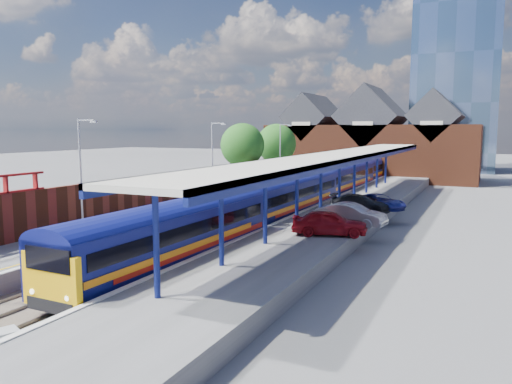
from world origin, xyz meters
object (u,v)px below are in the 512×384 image
platform_sign (237,180)px  parked_car_silver (351,215)px  parked_car_dark (360,203)px  parked_car_blue (378,202)px  lamp_post_b (82,168)px  relay_cabinet (3,346)px  train (321,184)px  lamp_post_c (214,156)px  lamp_post_d (281,149)px  parked_car_red (330,223)px

platform_sign → parked_car_silver: bearing=-34.2°
parked_car_dark → parked_car_blue: 1.89m
parked_car_dark → parked_car_silver: bearing=-171.4°
lamp_post_b → relay_cabinet: bearing=-55.2°
parked_car_silver → parked_car_dark: parked_car_silver is taller
parked_car_dark → relay_cabinet: size_ratio=4.62×
lamp_post_b → parked_car_dark: lamp_post_b is taller
train → relay_cabinet: bearing=-88.5°
lamp_post_c → parked_car_blue: size_ratio=1.55×
train → parked_car_silver: size_ratio=14.44×
lamp_post_c → relay_cabinet: bearing=-72.9°
lamp_post_d → parked_car_silver: (14.40, -22.86, -3.24)m
lamp_post_c → platform_sign: bearing=55.7°
lamp_post_d → parked_car_red: (13.95, -26.29, -3.22)m
lamp_post_c → parked_car_dark: bearing=-3.9°
parked_car_blue → lamp_post_b: bearing=163.3°
train → parked_car_red: bearing=-70.5°
parked_car_dark → relay_cabinet: parked_car_dark is taller
platform_sign → parked_car_red: 17.62m
lamp_post_d → platform_sign: bearing=-84.4°
train → lamp_post_b: (-7.86, -22.90, 2.87)m
platform_sign → parked_car_red: (12.59, -12.29, -0.92)m
lamp_post_d → parked_car_blue: size_ratio=1.55×
parked_car_blue → parked_car_red: bearing=-159.1°
parked_car_red → parked_car_silver: bearing=-22.8°
lamp_post_c → lamp_post_d: same height
parked_car_silver → relay_cabinet: parked_car_silver is taller
lamp_post_b → parked_car_red: (13.95, 5.71, -3.22)m
lamp_post_b → relay_cabinet: (8.81, -12.69, -4.49)m
lamp_post_d → platform_sign: lamp_post_d is taller
platform_sign → parked_car_blue: size_ratio=0.55×
train → parked_car_blue: size_ratio=14.56×
train → parked_car_dark: train is taller
parked_car_red → parked_car_blue: bearing=-19.2°
lamp_post_b → parked_car_silver: 17.36m
train → parked_car_blue: 9.27m
parked_car_dark → train: bearing=37.1°
lamp_post_b → lamp_post_d: 32.00m
platform_sign → parked_car_dark: bearing=-13.4°
platform_sign → parked_car_blue: platform_sign is taller
lamp_post_b → relay_cabinet: size_ratio=7.00×
lamp_post_b → platform_sign: (1.36, 18.00, -2.30)m
train → lamp_post_c: lamp_post_c is taller
parked_car_silver → parked_car_blue: (0.27, 7.49, -0.12)m
lamp_post_b → parked_car_blue: bearing=48.6°
platform_sign → parked_car_silver: (13.04, -8.86, -0.94)m
parked_car_red → lamp_post_b: bearing=96.9°
parked_car_red → parked_car_silver: (0.44, 3.43, -0.02)m
parked_car_silver → platform_sign: bearing=61.3°
parked_car_silver → parked_car_blue: size_ratio=1.01×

